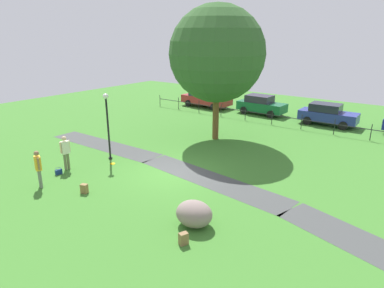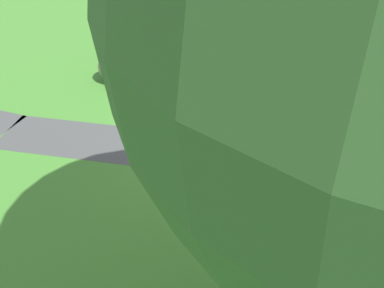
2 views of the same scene
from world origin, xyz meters
name	(u,v)px [view 1 (image 1 of 2)]	position (x,y,z in m)	size (l,w,h in m)	color
ground_plane	(171,173)	(0.00, 0.00, 0.00)	(48.00, 48.00, 0.00)	#3B782A
footpath_segment_near	(104,145)	(-6.00, 0.91, 0.00)	(8.02, 1.71, 0.01)	#404342
footpath_segment_mid	(211,180)	(1.97, 0.50, 0.00)	(8.13, 2.51, 0.01)	#404342
large_shade_tree	(217,54)	(-1.37, 6.02, 5.23)	(5.73, 5.73, 8.11)	brown
lamp_post	(107,119)	(-3.82, -0.45, 2.17)	(0.28, 0.28, 3.52)	black
lawn_boulder	(194,214)	(3.70, -3.09, 0.46)	(1.39, 1.19, 0.91)	gray
woman_with_handbag	(65,150)	(-4.38, -2.68, 0.99)	(0.27, 0.52, 1.70)	#666D48
man_near_boulder	(38,166)	(-3.52, -4.58, 0.97)	(0.49, 0.35, 1.67)	slate
handbag_on_grass	(59,172)	(-4.16, -3.31, 0.14)	(0.29, 0.33, 0.31)	navy
backpack_by_boulder	(183,239)	(4.08, -4.18, 0.19)	(0.33, 0.33, 0.40)	olive
spare_backpack_on_lawn	(84,189)	(-1.51, -3.80, 0.19)	(0.33, 0.32, 0.40)	olive
frisbee_on_grass	(113,164)	(-3.17, -0.86, 0.01)	(0.26, 0.26, 0.02)	#F4B50A
park_fence	(272,116)	(0.00, 11.50, 0.62)	(22.05, 0.05, 1.05)	#232326
parked_hatchback_blue	(206,98)	(-7.52, 13.84, 0.81)	(4.59, 2.08, 1.56)	#AA2A2C
parked_wagon_silver	(261,105)	(-2.16, 14.10, 0.80)	(3.99, 1.84, 1.56)	#165C34
parked_sedan_grey	(327,114)	(3.26, 13.80, 0.81)	(4.05, 1.85, 1.56)	navy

